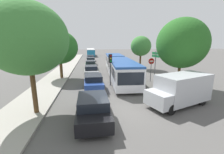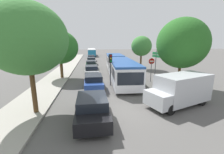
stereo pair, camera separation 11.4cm
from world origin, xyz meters
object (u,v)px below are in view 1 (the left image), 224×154
queued_car_blue (94,82)px  tree_left_near (29,41)px  no_entry_sign (151,66)px  white_van (181,89)px  queued_car_silver (91,71)px  articulated_bus (118,65)px  city_bus_rear (91,52)px  queued_car_green (90,65)px  queued_car_black (93,108)px  queued_car_white (91,61)px  tree_left_mid (60,48)px  tree_right_mid (141,46)px  traffic_light (110,63)px  tree_right_near (182,45)px  queued_car_navy (91,58)px  direction_sign_post (155,59)px

queued_car_blue → tree_left_near: bearing=141.3°
no_entry_sign → white_van: bearing=-4.3°
queued_car_silver → tree_left_near: tree_left_near is taller
articulated_bus → queued_car_silver: 3.85m
articulated_bus → city_bus_rear: bearing=-170.7°
queued_car_green → white_van: 18.55m
queued_car_black → queued_car_white: queued_car_black is taller
articulated_bus → queued_car_white: bearing=-159.7°
queued_car_blue → no_entry_sign: bearing=-75.3°
queued_car_white → tree_left_mid: bearing=162.9°
articulated_bus → tree_right_mid: size_ratio=3.06×
articulated_bus → tree_right_mid: bearing=138.5°
city_bus_rear → tree_left_near: size_ratio=1.66×
traffic_light → queued_car_green: bearing=175.3°
queued_car_green → no_entry_sign: bearing=-146.9°
queued_car_blue → queued_car_white: size_ratio=0.96×
queued_car_green → queued_car_black: bearing=179.4°
tree_right_near → articulated_bus: bearing=125.0°
traffic_light → white_van: bearing=21.3°
city_bus_rear → queued_car_green: city_bus_rear is taller
queued_car_black → no_entry_sign: no_entry_sign is taller
queued_car_green → queued_car_white: 5.78m
white_van → tree_right_near: (2.20, 3.84, 3.15)m
queued_car_navy → white_van: size_ratio=0.80×
traffic_light → tree_left_mid: tree_left_mid is taller
articulated_bus → queued_car_green: (-3.85, 6.51, -0.76)m
queued_car_silver → white_van: (6.48, -11.16, 0.49)m
queued_car_white → direction_sign_post: direction_sign_post is taller
queued_car_silver → direction_sign_post: size_ratio=1.19×
direction_sign_post → queued_car_black: bearing=35.5°
queued_car_white → white_van: bearing=-165.2°
articulated_bus → traffic_light: (-1.73, -4.84, 1.01)m
city_bus_rear → tree_left_mid: bearing=172.5°
tree_right_near → tree_right_mid: size_ratio=1.21×
queued_car_silver → direction_sign_post: bearing=-113.0°
white_van → tree_left_near: (-10.12, 0.03, 3.43)m
white_van → tree_left_near: size_ratio=0.77×
articulated_bus → queued_car_green: 7.61m
traffic_light → direction_sign_post: (5.93, 1.95, 0.05)m
articulated_bus → city_bus_rear: size_ratio=1.52×
queued_car_silver → queued_car_green: (-0.09, 6.18, -0.01)m
traffic_light → queued_car_navy: bearing=169.8°
city_bus_rear → queued_car_white: bearing=178.6°
queued_car_black → queued_car_navy: size_ratio=1.03×
queued_car_silver → no_entry_sign: (6.99, -4.29, 1.13)m
queued_car_green → queued_car_navy: queued_car_navy is taller
queued_car_blue → traffic_light: traffic_light is taller
city_bus_rear → white_van: size_ratio=2.15×
no_entry_sign → articulated_bus: bearing=-140.8°
tree_right_mid → tree_left_mid: bearing=-155.1°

